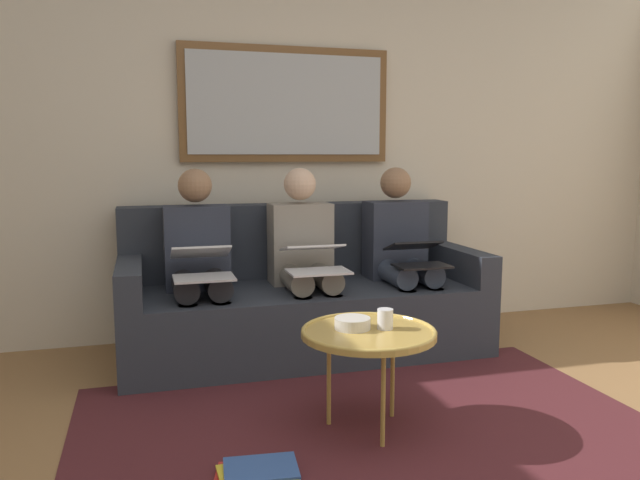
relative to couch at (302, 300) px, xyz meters
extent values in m
cube|color=beige|center=(0.00, -0.48, 0.99)|extent=(6.00, 0.12, 2.60)
cube|color=#4C1E23|center=(0.00, 1.27, -0.31)|extent=(2.60, 1.80, 0.01)
cube|color=#2D333D|center=(0.00, 0.07, -0.10)|extent=(2.20, 0.90, 0.42)
cube|color=#2D333D|center=(0.00, -0.28, 0.35)|extent=(2.20, 0.20, 0.48)
cube|color=#2D333D|center=(-1.03, 0.07, 0.21)|extent=(0.14, 0.90, 0.20)
cube|color=#2D333D|center=(1.03, 0.07, 0.21)|extent=(0.14, 0.90, 0.20)
cube|color=brown|center=(0.00, -0.39, 1.24)|extent=(1.41, 0.04, 0.75)
cube|color=#B2B7BC|center=(0.00, -0.37, 1.24)|extent=(1.31, 0.01, 0.65)
cylinder|color=tan|center=(0.01, 1.22, 0.13)|extent=(0.60, 0.60, 0.03)
torus|color=tan|center=(0.01, 1.22, 0.14)|extent=(0.60, 0.60, 0.02)
cylinder|color=#B28E42|center=(0.01, 1.40, -0.10)|extent=(0.02, 0.02, 0.43)
cylinder|color=#B28E42|center=(-0.15, 1.13, -0.10)|extent=(0.02, 0.02, 0.43)
cylinder|color=#B28E42|center=(0.16, 1.13, -0.10)|extent=(0.02, 0.02, 0.43)
cylinder|color=silver|center=(-0.07, 1.21, 0.19)|extent=(0.07, 0.07, 0.09)
cylinder|color=beige|center=(0.07, 1.17, 0.17)|extent=(0.16, 0.16, 0.05)
cube|color=#2D3342|center=(-0.64, -0.03, 0.36)|extent=(0.38, 0.22, 0.50)
sphere|color=#997051|center=(-0.64, -0.03, 0.73)|extent=(0.20, 0.20, 0.20)
cylinder|color=#384256|center=(-0.73, 0.18, 0.18)|extent=(0.14, 0.42, 0.14)
cylinder|color=#384256|center=(-0.55, 0.18, 0.18)|extent=(0.14, 0.42, 0.14)
cylinder|color=#384256|center=(-0.73, 0.39, -0.10)|extent=(0.11, 0.11, 0.42)
cylinder|color=#384256|center=(-0.55, 0.39, -0.10)|extent=(0.11, 0.11, 0.42)
cube|color=black|center=(-0.64, 0.39, 0.25)|extent=(0.32, 0.20, 0.01)
cube|color=black|center=(-0.64, 0.25, 0.36)|extent=(0.32, 0.20, 0.08)
cube|color=#A5C6EA|center=(-0.64, 0.26, 0.36)|extent=(0.29, 0.17, 0.06)
cube|color=gray|center=(0.00, -0.03, 0.36)|extent=(0.38, 0.22, 0.50)
sphere|color=beige|center=(0.00, -0.03, 0.73)|extent=(0.20, 0.20, 0.20)
cylinder|color=gray|center=(-0.09, 0.18, 0.18)|extent=(0.14, 0.42, 0.14)
cylinder|color=gray|center=(0.09, 0.18, 0.18)|extent=(0.14, 0.42, 0.14)
cylinder|color=gray|center=(-0.09, 0.39, -0.10)|extent=(0.11, 0.11, 0.42)
cylinder|color=gray|center=(0.09, 0.39, -0.10)|extent=(0.11, 0.11, 0.42)
cube|color=white|center=(0.00, 0.39, 0.25)|extent=(0.35, 0.23, 0.01)
cube|color=white|center=(0.00, 0.25, 0.37)|extent=(0.35, 0.23, 0.06)
cube|color=#A5C6EA|center=(0.00, 0.25, 0.38)|extent=(0.31, 0.20, 0.05)
cube|color=#2D3342|center=(0.64, -0.03, 0.36)|extent=(0.38, 0.22, 0.50)
sphere|color=#997051|center=(0.64, -0.03, 0.73)|extent=(0.20, 0.20, 0.20)
cylinder|color=#232328|center=(0.55, 0.18, 0.18)|extent=(0.14, 0.42, 0.14)
cylinder|color=#232328|center=(0.73, 0.18, 0.18)|extent=(0.14, 0.42, 0.14)
cylinder|color=#232328|center=(0.55, 0.39, -0.10)|extent=(0.11, 0.11, 0.42)
cylinder|color=#232328|center=(0.73, 0.39, -0.10)|extent=(0.11, 0.11, 0.42)
cube|color=silver|center=(0.64, 0.39, 0.25)|extent=(0.32, 0.24, 0.01)
cube|color=silver|center=(0.64, 0.23, 0.37)|extent=(0.32, 0.22, 0.10)
cube|color=#A5C6EA|center=(0.64, 0.23, 0.37)|extent=(0.29, 0.19, 0.08)
cube|color=red|center=(0.58, 1.49, -0.30)|extent=(0.32, 0.26, 0.01)
cube|color=white|center=(0.56, 1.51, -0.29)|extent=(0.29, 0.22, 0.01)
cube|color=yellow|center=(0.57, 1.52, -0.28)|extent=(0.28, 0.20, 0.01)
cube|color=#33569E|center=(0.55, 1.50, -0.27)|extent=(0.30, 0.23, 0.01)
camera|label=1|loc=(0.94, 3.68, 0.91)|focal=34.59mm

